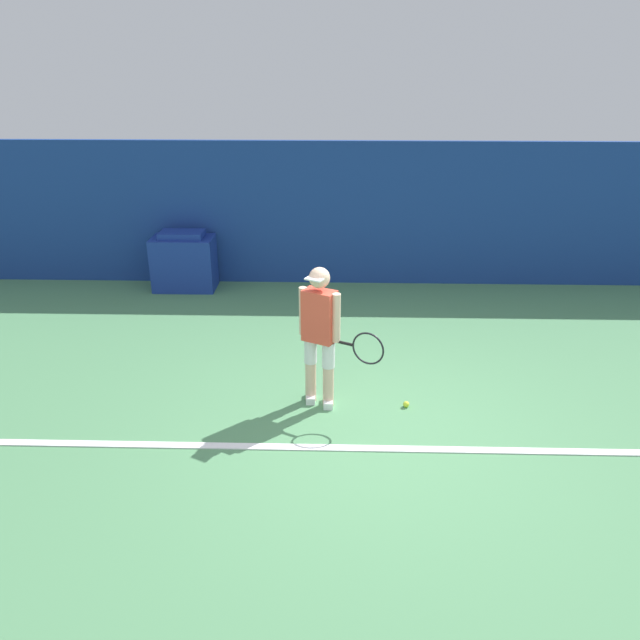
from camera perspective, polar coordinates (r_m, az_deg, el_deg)
ground_plane at (r=6.52m, az=4.92°, el=-10.16°), size 24.00×24.00×0.00m
back_wall at (r=10.31m, az=3.84°, el=9.61°), size 24.00×0.10×2.33m
court_baseline at (r=6.26m, az=5.06°, el=-11.63°), size 21.60×0.10×0.01m
tennis_player at (r=6.58m, az=0.08°, el=-1.04°), size 0.89×0.52×1.58m
tennis_ball at (r=6.96m, az=7.88°, el=-7.64°), size 0.07×0.07×0.07m
covered_chair at (r=10.41m, az=-12.31°, el=5.23°), size 0.99×0.58×0.96m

